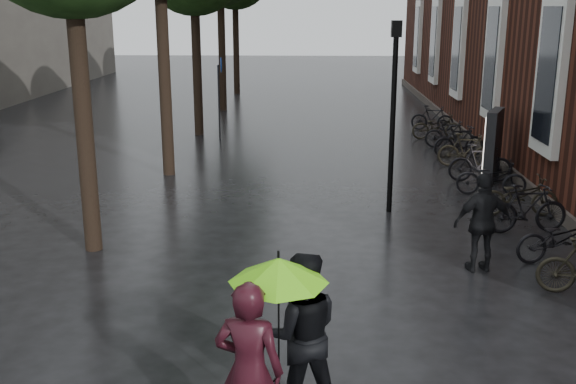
{
  "coord_description": "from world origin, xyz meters",
  "views": [
    {
      "loc": [
        0.07,
        -5.0,
        4.49
      ],
      "look_at": [
        -0.34,
        6.08,
        1.43
      ],
      "focal_mm": 42.0,
      "sensor_mm": 36.0,
      "label": 1
    }
  ],
  "objects_px": {
    "person_black": "(301,333)",
    "ad_lightbox": "(493,145)",
    "pedestrian_walking": "(483,223)",
    "lamp_post": "(394,99)",
    "parked_bicycles": "(482,165)",
    "person_burgundy": "(249,372)"
  },
  "relations": [
    {
      "from": "person_black",
      "to": "lamp_post",
      "type": "relative_size",
      "value": 0.45
    },
    {
      "from": "pedestrian_walking",
      "to": "parked_bicycles",
      "type": "bearing_deg",
      "value": -112.34
    },
    {
      "from": "ad_lightbox",
      "to": "lamp_post",
      "type": "bearing_deg",
      "value": -111.7
    },
    {
      "from": "person_black",
      "to": "parked_bicycles",
      "type": "height_order",
      "value": "person_black"
    },
    {
      "from": "person_black",
      "to": "lamp_post",
      "type": "xyz_separation_m",
      "value": [
        1.86,
        7.84,
        1.6
      ]
    },
    {
      "from": "person_black",
      "to": "ad_lightbox",
      "type": "height_order",
      "value": "person_black"
    },
    {
      "from": "person_burgundy",
      "to": "ad_lightbox",
      "type": "height_order",
      "value": "person_burgundy"
    },
    {
      "from": "person_black",
      "to": "pedestrian_walking",
      "type": "relative_size",
      "value": 1.08
    },
    {
      "from": "pedestrian_walking",
      "to": "parked_bicycles",
      "type": "height_order",
      "value": "pedestrian_walking"
    },
    {
      "from": "parked_bicycles",
      "to": "pedestrian_walking",
      "type": "bearing_deg",
      "value": -103.5
    },
    {
      "from": "pedestrian_walking",
      "to": "ad_lightbox",
      "type": "distance_m",
      "value": 6.74
    },
    {
      "from": "person_burgundy",
      "to": "pedestrian_walking",
      "type": "height_order",
      "value": "person_burgundy"
    },
    {
      "from": "ad_lightbox",
      "to": "lamp_post",
      "type": "distance_m",
      "value": 4.55
    },
    {
      "from": "pedestrian_walking",
      "to": "ad_lightbox",
      "type": "bearing_deg",
      "value": -114.42
    },
    {
      "from": "person_black",
      "to": "pedestrian_walking",
      "type": "bearing_deg",
      "value": -132.51
    },
    {
      "from": "pedestrian_walking",
      "to": "lamp_post",
      "type": "relative_size",
      "value": 0.42
    },
    {
      "from": "person_black",
      "to": "person_burgundy",
      "type": "bearing_deg",
      "value": 52.76
    },
    {
      "from": "person_burgundy",
      "to": "ad_lightbox",
      "type": "relative_size",
      "value": 1.03
    },
    {
      "from": "person_burgundy",
      "to": "parked_bicycles",
      "type": "relative_size",
      "value": 0.12
    },
    {
      "from": "pedestrian_walking",
      "to": "ad_lightbox",
      "type": "xyz_separation_m",
      "value": [
        1.81,
        6.49,
        0.07
      ]
    },
    {
      "from": "pedestrian_walking",
      "to": "person_burgundy",
      "type": "bearing_deg",
      "value": 46.75
    },
    {
      "from": "parked_bicycles",
      "to": "ad_lightbox",
      "type": "relative_size",
      "value": 8.34
    }
  ]
}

